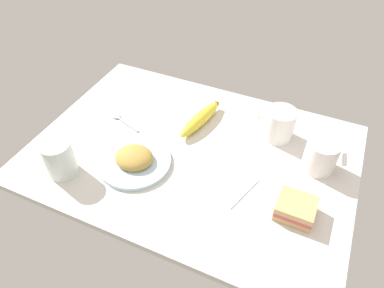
# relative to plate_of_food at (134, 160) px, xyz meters

# --- Properties ---
(tabletop) EXTENTS (0.90, 0.64, 0.02)m
(tabletop) POSITION_rel_plate_of_food_xyz_m (-0.13, -0.11, -0.02)
(tabletop) COLOR beige
(tabletop) RESTS_ON ground
(plate_of_food) EXTENTS (0.20, 0.20, 0.04)m
(plate_of_food) POSITION_rel_plate_of_food_xyz_m (0.00, 0.00, 0.00)
(plate_of_food) COLOR silver
(plate_of_food) RESTS_ON tabletop
(coffee_mug_black) EXTENTS (0.11, 0.09, 0.09)m
(coffee_mug_black) POSITION_rel_plate_of_food_xyz_m (-0.46, -0.19, 0.03)
(coffee_mug_black) COLOR white
(coffee_mug_black) RESTS_ON tabletop
(coffee_mug_milky) EXTENTS (0.11, 0.09, 0.10)m
(coffee_mug_milky) POSITION_rel_plate_of_food_xyz_m (-0.33, -0.27, 0.04)
(coffee_mug_milky) COLOR white
(coffee_mug_milky) RESTS_ON tabletop
(sandwich_main) EXTENTS (0.09, 0.08, 0.04)m
(sandwich_main) POSITION_rel_plate_of_food_xyz_m (-0.44, -0.01, 0.01)
(sandwich_main) COLOR tan
(sandwich_main) RESTS_ON tabletop
(glass_of_milk) EXTENTS (0.08, 0.08, 0.10)m
(glass_of_milk) POSITION_rel_plate_of_food_xyz_m (0.16, 0.11, 0.03)
(glass_of_milk) COLOR silver
(glass_of_milk) RESTS_ON tabletop
(banana) EXTENTS (0.08, 0.20, 0.04)m
(banana) POSITION_rel_plate_of_food_xyz_m (-0.10, -0.23, 0.01)
(banana) COLOR yellow
(banana) RESTS_ON tabletop
(spoon) EXTENTS (0.12, 0.06, 0.01)m
(spoon) POSITION_rel_plate_of_food_xyz_m (0.14, -0.14, -0.01)
(spoon) COLOR silver
(spoon) RESTS_ON tabletop
(paper_napkin) EXTENTS (0.15, 0.15, 0.00)m
(paper_napkin) POSITION_rel_plate_of_food_xyz_m (-0.25, -0.04, -0.01)
(paper_napkin) COLOR white
(paper_napkin) RESTS_ON tabletop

